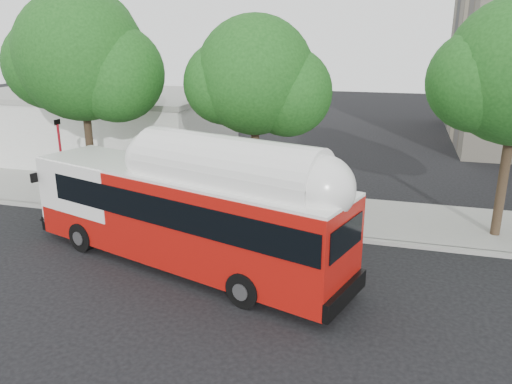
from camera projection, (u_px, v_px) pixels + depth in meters
ground at (235, 272)px, 16.95m from camera, size 120.00×120.00×0.00m
sidewalk at (279, 209)px, 22.90m from camera, size 60.00×5.00×0.15m
curb_strip at (264, 230)px, 20.51m from camera, size 60.00×0.30×0.15m
red_curb_segment at (197, 222)px, 21.30m from camera, size 10.00×0.32×0.16m
street_tree_left at (91, 61)px, 22.33m from camera, size 6.67×5.80×9.74m
street_tree_mid at (265, 80)px, 20.91m from camera, size 5.75×5.00×8.62m
low_commercial_bldg at (99, 124)px, 32.84m from camera, size 16.20×10.20×4.25m
transit_bus at (184, 217)px, 17.00m from camera, size 13.06×6.10×3.84m
signal_pole at (62, 162)px, 23.04m from camera, size 0.12×0.39×4.10m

